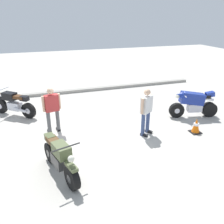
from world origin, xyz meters
name	(u,v)px	position (x,y,z in m)	size (l,w,h in m)	color
ground_plane	(93,130)	(0.00, 0.00, 0.00)	(40.00, 40.00, 0.00)	#B7B2A8
curb_edge	(72,91)	(0.00, 4.60, 0.07)	(14.00, 0.30, 0.15)	#9C978F
motorcycle_blue_sportbike	(194,103)	(4.13, -0.13, 0.59)	(1.94, 0.81, 1.14)	black
motorcycle_black_cruiser	(14,104)	(-2.71, 2.26, 0.52)	(1.67, 1.44, 1.09)	black
motorcycle_olive_vintage	(60,158)	(-1.38, -2.20, 0.49)	(0.83, 1.91, 1.07)	black
person_in_red_shirt	(52,108)	(-1.33, 0.26, 0.93)	(0.64, 0.39, 1.64)	#59595B
person_in_white_shirt	(146,109)	(1.67, -0.87, 0.93)	(0.58, 0.49, 1.64)	#384772
traffic_cone	(196,126)	(3.41, -1.34, 0.26)	(0.36, 0.36, 0.53)	black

